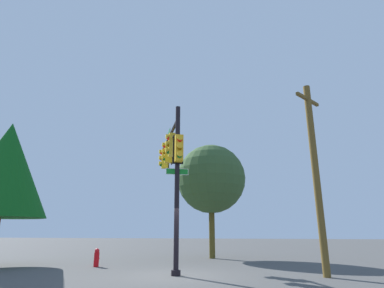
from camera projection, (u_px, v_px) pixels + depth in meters
The scene contains 6 objects.
ground_plane at pixel (176, 276), 11.70m from camera, with size 120.00×120.00×0.00m, color #474745.
signal_pole_assembly at pixel (172, 158), 14.56m from camera, with size 5.49×2.46×6.87m.
utility_pole at pixel (315, 171), 12.34m from camera, with size 1.52×1.17×7.63m.
fire_hydrant at pixel (97, 258), 14.69m from camera, with size 0.33×0.24×0.83m.
tree_near at pixel (211, 179), 20.45m from camera, with size 4.49×4.49×7.21m.
tree_far at pixel (5, 169), 15.83m from camera, with size 4.41×4.41×7.17m.
Camera 1 is at (-12.30, -2.87, 1.63)m, focal length 28.98 mm.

